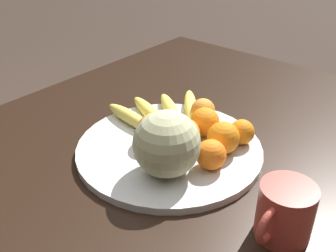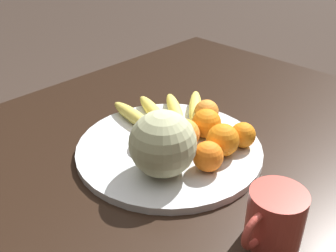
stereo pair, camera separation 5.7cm
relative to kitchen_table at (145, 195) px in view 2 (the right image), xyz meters
The scene contains 13 objects.
kitchen_table is the anchor object (origin of this frame).
fruit_bowl 0.12m from the kitchen_table, ahead, with size 0.42×0.42×0.02m.
melon 0.17m from the kitchen_table, 91.75° to the right, with size 0.14×0.14×0.14m.
banana_bunch 0.22m from the kitchen_table, 30.98° to the left, with size 0.25×0.24×0.03m.
orange_front_left 0.15m from the kitchen_table, 28.76° to the left, with size 0.07×0.07×0.07m.
orange_front_right 0.22m from the kitchen_table, 37.84° to the right, with size 0.07×0.07×0.07m.
orange_mid_center 0.22m from the kitchen_table, 11.18° to the right, with size 0.07×0.07×0.07m.
orange_back_left 0.17m from the kitchen_table, 15.90° to the right, with size 0.07×0.07×0.07m.
orange_back_right 0.19m from the kitchen_table, 59.35° to the right, with size 0.06×0.06×0.06m.
orange_top_small 0.26m from the kitchen_table, 31.55° to the right, with size 0.06×0.06×0.06m.
orange_side_extra 0.25m from the kitchen_table, ahead, with size 0.06×0.06×0.06m.
produce_tag 0.18m from the kitchen_table, ahead, with size 0.10×0.08×0.00m.
ceramic_mug 0.33m from the kitchen_table, 88.97° to the right, with size 0.13×0.09×0.10m.
Camera 2 is at (-0.46, -0.51, 1.21)m, focal length 42.00 mm.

